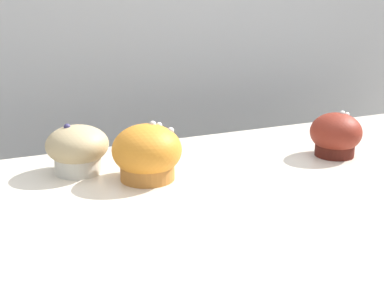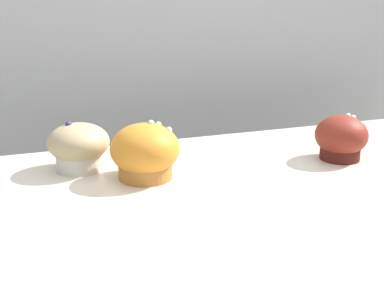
# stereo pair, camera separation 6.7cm
# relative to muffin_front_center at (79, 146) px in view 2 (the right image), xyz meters

# --- Properties ---
(wall_back) EXTENTS (3.20, 0.10, 1.80)m
(wall_back) POSITION_rel_muffin_front_center_xyz_m (0.31, 0.41, -0.04)
(wall_back) COLOR #B2B7BC
(wall_back) RESTS_ON ground
(muffin_front_center) EXTENTS (0.11, 0.11, 0.09)m
(muffin_front_center) POSITION_rel_muffin_front_center_xyz_m (0.00, 0.00, 0.00)
(muffin_front_center) COLOR silver
(muffin_front_center) RESTS_ON display_counter
(muffin_back_left) EXTENTS (0.12, 0.12, 0.10)m
(muffin_back_left) POSITION_rel_muffin_front_center_xyz_m (0.10, -0.08, 0.00)
(muffin_back_left) COLOR #C37A34
(muffin_back_left) RESTS_ON display_counter
(muffin_back_right) EXTENTS (0.10, 0.10, 0.09)m
(muffin_back_right) POSITION_rel_muffin_front_center_xyz_m (0.46, -0.10, -0.00)
(muffin_back_right) COLOR #4C1912
(muffin_back_right) RESTS_ON display_counter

